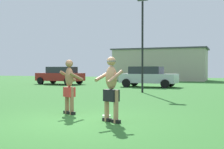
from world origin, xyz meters
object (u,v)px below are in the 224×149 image
player_in_red (69,85)px  frisbee (107,116)px  car_silver_mid_lot (148,76)px  lamp_post (142,34)px  player_with_cap (111,86)px  car_red_near_post (60,75)px

player_in_red → frisbee: (1.23, 0.07, -0.88)m
frisbee → car_silver_mid_lot: 14.30m
player_in_red → frisbee: 1.51m
car_silver_mid_lot → lamp_post: lamp_post is taller
player_with_cap → car_red_near_post: (-11.25, 15.91, -0.14)m
player_in_red → car_red_near_post: bearing=122.3°
car_silver_mid_lot → player_in_red: bearing=-85.4°
frisbee → car_silver_mid_lot: size_ratio=0.06×
frisbee → car_red_near_post: car_red_near_post is taller
car_red_near_post → car_silver_mid_lot: 8.44m
player_with_cap → car_silver_mid_lot: bearing=100.8°
car_red_near_post → car_silver_mid_lot: (8.39, -0.93, 0.00)m
player_in_red → car_red_near_post: 17.84m
frisbee → lamp_post: bearing=98.7°
player_in_red → lamp_post: (-0.12, 8.89, 2.58)m
player_with_cap → frisbee: bearing=119.4°
player_with_cap → lamp_post: (-1.85, 9.72, 2.50)m
frisbee → lamp_post: lamp_post is taller
player_with_cap → player_in_red: (-1.73, 0.83, -0.08)m
player_in_red → frisbee: bearing=3.2°
lamp_post → player_in_red: bearing=-89.2°
car_red_near_post → car_silver_mid_lot: same height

